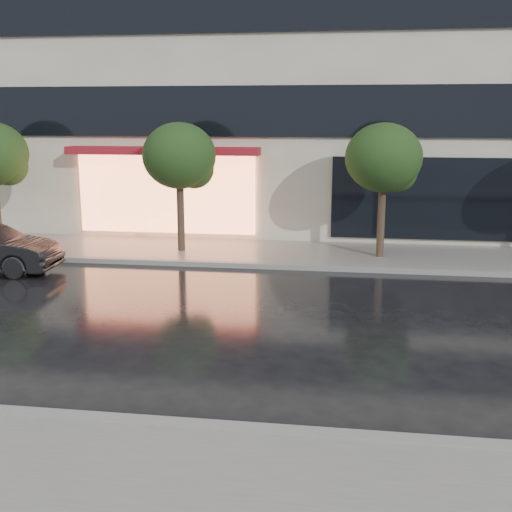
# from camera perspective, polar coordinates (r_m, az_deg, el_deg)

# --- Properties ---
(ground) EXTENTS (120.00, 120.00, 0.00)m
(ground) POSITION_cam_1_polar(r_m,az_deg,el_deg) (9.95, -4.59, -12.61)
(ground) COLOR black
(ground) RESTS_ON ground
(sidewalk_far) EXTENTS (60.00, 3.50, 0.12)m
(sidewalk_far) POSITION_cam_1_polar(r_m,az_deg,el_deg) (19.57, 2.08, 0.25)
(sidewalk_far) COLOR slate
(sidewalk_far) RESTS_ON ground
(curb_near) EXTENTS (60.00, 0.25, 0.14)m
(curb_near) POSITION_cam_1_polar(r_m,az_deg,el_deg) (9.04, -6.05, -14.85)
(curb_near) COLOR gray
(curb_near) RESTS_ON ground
(curb_far) EXTENTS (60.00, 0.25, 0.14)m
(curb_far) POSITION_cam_1_polar(r_m,az_deg,el_deg) (17.88, 1.47, -0.90)
(curb_far) COLOR gray
(curb_far) RESTS_ON ground
(tree_mid_west) EXTENTS (2.20, 2.20, 3.99)m
(tree_mid_west) POSITION_cam_1_polar(r_m,az_deg,el_deg) (19.50, -6.64, 8.62)
(tree_mid_west) COLOR #33261C
(tree_mid_west) RESTS_ON ground
(tree_mid_east) EXTENTS (2.20, 2.20, 3.99)m
(tree_mid_east) POSITION_cam_1_polar(r_m,az_deg,el_deg) (18.87, 11.46, 8.33)
(tree_mid_east) COLOR #33261C
(tree_mid_east) RESTS_ON ground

